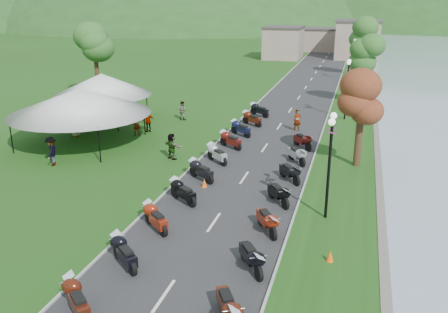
% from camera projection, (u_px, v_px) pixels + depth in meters
% --- Properties ---
extents(road, '(7.00, 120.00, 0.02)m').
position_uv_depth(road, '(290.00, 110.00, 44.13)').
color(road, '#2C2C2E').
rests_on(road, ground).
extents(hills_backdrop, '(360.00, 120.00, 76.00)m').
position_uv_depth(hills_backdrop, '(350.00, 22.00, 189.66)').
color(hills_backdrop, '#285621').
rests_on(hills_backdrop, ground).
extents(far_building, '(18.00, 16.00, 5.00)m').
position_uv_depth(far_building, '(317.00, 41.00, 84.78)').
color(far_building, gray).
rests_on(far_building, ground).
extents(moto_row_left, '(2.60, 40.56, 1.10)m').
position_uv_depth(moto_row_left, '(181.00, 192.00, 24.34)').
color(moto_row_left, '#331411').
rests_on(moto_row_left, ground).
extents(moto_row_right, '(2.60, 31.54, 1.10)m').
position_uv_depth(moto_row_right, '(261.00, 238.00, 19.77)').
color(moto_row_right, '#331411').
rests_on(moto_row_right, ground).
extents(vendor_tent_main, '(6.63, 6.63, 4.00)m').
position_uv_depth(vendor_tent_main, '(81.00, 116.00, 33.61)').
color(vendor_tent_main, silver).
rests_on(vendor_tent_main, ground).
extents(vendor_tent_side, '(5.45, 5.45, 4.00)m').
position_uv_depth(vendor_tent_side, '(103.00, 97.00, 39.96)').
color(vendor_tent_side, silver).
rests_on(vendor_tent_side, ground).
extents(tree_lakeside, '(2.26, 2.26, 6.28)m').
position_uv_depth(tree_lakeside, '(361.00, 117.00, 28.78)').
color(tree_lakeside, '#366E29').
rests_on(tree_lakeside, ground).
extents(pedestrian_a, '(0.76, 0.79, 1.74)m').
position_uv_depth(pedestrian_a, '(137.00, 135.00, 36.27)').
color(pedestrian_a, slate).
rests_on(pedestrian_a, ground).
extents(pedestrian_b, '(0.88, 0.64, 1.61)m').
position_uv_depth(pedestrian_b, '(183.00, 120.00, 40.84)').
color(pedestrian_b, slate).
rests_on(pedestrian_b, ground).
extents(pedestrian_c, '(0.89, 1.28, 1.84)m').
position_uv_depth(pedestrian_c, '(53.00, 165.00, 29.86)').
color(pedestrian_c, slate).
rests_on(pedestrian_c, ground).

